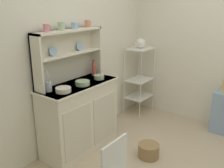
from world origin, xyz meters
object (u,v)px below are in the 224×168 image
at_px(jam_bottle, 94,69).
at_px(porcelain_teapot, 141,43).
at_px(floor_basket, 149,151).
at_px(bowl_mixing_large, 63,90).
at_px(cup_rose_0, 46,28).
at_px(utensil_jar, 48,86).
at_px(hutch_cabinet, 80,116).
at_px(bakers_rack, 140,75).
at_px(hutch_shelf_unit, 67,52).

distance_m(jam_bottle, porcelain_teapot, 1.04).
distance_m(floor_basket, bowl_mixing_large, 1.28).
relative_size(cup_rose_0, jam_bottle, 0.40).
bearing_deg(jam_bottle, utensil_jar, -179.36).
bearing_deg(porcelain_teapot, cup_rose_0, 175.42).
xyz_separation_m(hutch_cabinet, utensil_jar, (-0.39, 0.08, 0.48)).
distance_m(hutch_cabinet, bowl_mixing_large, 0.55).
bearing_deg(jam_bottle, bakers_rack, -5.72).
distance_m(hutch_cabinet, floor_basket, 0.96).
bearing_deg(bakers_rack, hutch_shelf_unit, 172.77).
height_order(utensil_jar, porcelain_teapot, porcelain_teapot).
bearing_deg(utensil_jar, bowl_mixing_large, -61.57).
bearing_deg(bakers_rack, porcelain_teapot, 180.00).
height_order(floor_basket, jam_bottle, jam_bottle).
bearing_deg(hutch_shelf_unit, cup_rose_0, -172.68).
bearing_deg(bakers_rack, utensil_jar, 177.03).
height_order(cup_rose_0, jam_bottle, cup_rose_0).
xyz_separation_m(hutch_cabinet, bakers_rack, (1.41, -0.02, 0.22)).
relative_size(cup_rose_0, utensil_jar, 0.34).
height_order(hutch_shelf_unit, bowl_mixing_large, hutch_shelf_unit).
bearing_deg(cup_rose_0, floor_basket, -54.69).
relative_size(floor_basket, cup_rose_0, 3.01).
relative_size(bakers_rack, porcelain_teapot, 4.53).
bearing_deg(bakers_rack, cup_rose_0, 175.42).
bearing_deg(bowl_mixing_large, hutch_cabinet, 13.43).
distance_m(bowl_mixing_large, utensil_jar, 0.17).
bearing_deg(jam_bottle, bowl_mixing_large, -167.08).
relative_size(hutch_cabinet, bowl_mixing_large, 6.15).
xyz_separation_m(hutch_shelf_unit, bakers_rack, (1.41, -0.18, -0.58)).
bearing_deg(bowl_mixing_large, jam_bottle, 12.92).
height_order(hutch_cabinet, bakers_rack, bakers_rack).
relative_size(bakers_rack, floor_basket, 4.31).
bearing_deg(hutch_cabinet, hutch_shelf_unit, 90.00).
relative_size(hutch_cabinet, hutch_shelf_unit, 1.07).
relative_size(hutch_shelf_unit, jam_bottle, 4.63).
xyz_separation_m(hutch_shelf_unit, floor_basket, (0.35, -0.98, -1.16)).
height_order(floor_basket, bowl_mixing_large, bowl_mixing_large).
bearing_deg(porcelain_teapot, hutch_shelf_unit, 172.76).
height_order(floor_basket, cup_rose_0, cup_rose_0).
bearing_deg(jam_bottle, hutch_cabinet, -167.49).
bearing_deg(jam_bottle, cup_rose_0, 177.08).
relative_size(floor_basket, porcelain_teapot, 1.05).
bearing_deg(bowl_mixing_large, cup_rose_0, 92.58).
relative_size(hutch_cabinet, utensil_jar, 4.21).
relative_size(hutch_shelf_unit, floor_basket, 3.81).
bearing_deg(porcelain_teapot, floor_basket, -142.98).
relative_size(bowl_mixing_large, jam_bottle, 0.81).
height_order(hutch_shelf_unit, floor_basket, hutch_shelf_unit).
bearing_deg(floor_basket, utensil_jar, 129.55).
distance_m(floor_basket, jam_bottle, 1.26).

